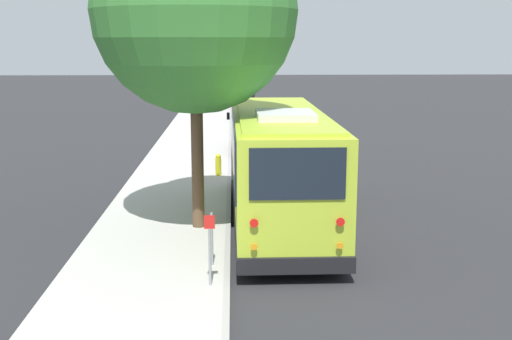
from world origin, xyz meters
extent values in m
plane|color=#28282B|center=(0.00, 0.00, 0.00)|extent=(160.00, 160.00, 0.00)
cube|color=#B2AFA8|center=(0.00, 3.89, 0.07)|extent=(80.00, 3.58, 0.15)
cube|color=#9D9A94|center=(0.00, 2.03, 0.07)|extent=(80.00, 0.14, 0.15)
cube|color=#ADC633|center=(0.20, 0.60, 1.69)|extent=(9.11, 2.57, 2.85)
cube|color=black|center=(0.20, 0.60, 0.41)|extent=(9.16, 2.62, 0.28)
cube|color=black|center=(0.20, 0.60, 2.32)|extent=(8.37, 2.65, 1.36)
cube|color=black|center=(4.76, 0.64, 2.32)|extent=(0.05, 2.18, 1.43)
cube|color=black|center=(-4.37, 0.56, 2.42)|extent=(0.05, 2.00, 1.09)
cube|color=black|center=(4.76, 0.64, 2.98)|extent=(0.06, 1.79, 0.22)
cube|color=#ADC633|center=(0.20, 0.60, 3.16)|extent=(8.55, 2.33, 0.10)
cube|color=silver|center=(-1.43, 0.58, 3.28)|extent=(1.68, 1.42, 0.20)
cube|color=black|center=(4.79, 0.64, 0.45)|extent=(0.12, 2.51, 0.36)
cube|color=black|center=(-4.39, 0.56, 0.45)|extent=(0.12, 2.51, 0.36)
cylinder|color=red|center=(-4.45, 1.45, 1.41)|extent=(0.03, 0.18, 0.18)
cylinder|color=orange|center=(-4.45, 1.45, 0.90)|extent=(0.03, 0.14, 0.14)
cylinder|color=red|center=(-4.43, -0.34, 1.41)|extent=(0.03, 0.18, 0.18)
cylinder|color=orange|center=(-4.43, -0.34, 0.90)|extent=(0.03, 0.14, 0.14)
cube|color=white|center=(4.83, 1.47, 0.62)|extent=(0.04, 0.32, 0.18)
cube|color=white|center=(4.84, -0.20, 0.62)|extent=(0.04, 0.32, 0.18)
cube|color=black|center=(4.45, 2.04, 2.59)|extent=(0.06, 0.10, 0.24)
cylinder|color=black|center=(2.88, 1.71, 0.49)|extent=(0.98, 0.31, 0.98)
cylinder|color=slate|center=(2.88, 1.71, 0.49)|extent=(0.44, 0.32, 0.44)
cylinder|color=black|center=(2.89, -0.47, 0.49)|extent=(0.98, 0.31, 0.98)
cylinder|color=slate|center=(2.89, -0.47, 0.49)|extent=(0.44, 0.32, 0.44)
cylinder|color=black|center=(-2.36, 1.67, 0.49)|extent=(0.98, 0.31, 0.98)
cylinder|color=slate|center=(-2.36, 1.67, 0.49)|extent=(0.44, 0.32, 0.44)
cylinder|color=black|center=(-2.35, -0.52, 0.49)|extent=(0.98, 0.31, 0.98)
cylinder|color=slate|center=(-2.35, -0.52, 0.49)|extent=(0.44, 0.32, 0.44)
cube|color=black|center=(12.20, 0.92, 0.49)|extent=(4.62, 1.99, 0.65)
cube|color=black|center=(12.09, 0.92, 1.06)|extent=(2.24, 1.60, 0.48)
cube|color=black|center=(12.09, 0.92, 1.30)|extent=(2.15, 1.56, 0.05)
cube|color=black|center=(14.48, 0.75, 0.27)|extent=(0.19, 1.63, 0.20)
cube|color=black|center=(9.93, 1.08, 0.27)|extent=(0.19, 1.63, 0.20)
cylinder|color=black|center=(13.68, 1.58, 0.34)|extent=(0.68, 0.25, 0.67)
cylinder|color=slate|center=(13.68, 1.58, 0.34)|extent=(0.32, 0.24, 0.30)
cylinder|color=black|center=(13.57, 0.05, 0.34)|extent=(0.68, 0.25, 0.67)
cylinder|color=slate|center=(13.57, 0.05, 0.34)|extent=(0.32, 0.24, 0.30)
cylinder|color=black|center=(10.84, 1.78, 0.34)|extent=(0.68, 0.25, 0.67)
cylinder|color=slate|center=(10.84, 1.78, 0.34)|extent=(0.32, 0.24, 0.30)
cylinder|color=black|center=(10.73, 0.25, 0.34)|extent=(0.68, 0.25, 0.67)
cylinder|color=slate|center=(10.73, 0.25, 0.34)|extent=(0.32, 0.24, 0.30)
cube|color=slate|center=(18.07, 0.77, 0.48)|extent=(4.28, 2.04, 0.64)
cube|color=black|center=(17.96, 0.76, 1.04)|extent=(2.08, 1.62, 0.48)
cube|color=slate|center=(17.96, 0.76, 1.28)|extent=(2.00, 1.58, 0.05)
cube|color=black|center=(20.16, 0.95, 0.26)|extent=(0.22, 1.63, 0.20)
cube|color=black|center=(15.98, 0.59, 0.26)|extent=(0.22, 1.63, 0.20)
cylinder|color=black|center=(19.31, 1.65, 0.33)|extent=(0.67, 0.26, 0.65)
cylinder|color=slate|center=(19.31, 1.65, 0.33)|extent=(0.31, 0.24, 0.29)
cylinder|color=black|center=(19.44, 0.12, 0.33)|extent=(0.67, 0.26, 0.65)
cylinder|color=slate|center=(19.44, 0.12, 0.33)|extent=(0.31, 0.24, 0.29)
cylinder|color=black|center=(16.70, 1.43, 0.33)|extent=(0.67, 0.26, 0.65)
cylinder|color=slate|center=(16.70, 1.43, 0.33)|extent=(0.31, 0.24, 0.29)
cylinder|color=black|center=(16.83, -0.10, 0.33)|extent=(0.67, 0.26, 0.65)
cylinder|color=slate|center=(16.83, -0.10, 0.33)|extent=(0.31, 0.24, 0.29)
cube|color=#19234C|center=(23.84, 0.90, 0.45)|extent=(4.36, 1.84, 0.60)
cube|color=black|center=(23.73, 0.91, 0.99)|extent=(2.10, 1.50, 0.48)
cube|color=#19234C|center=(23.73, 0.91, 1.23)|extent=(2.02, 1.46, 0.05)
cube|color=black|center=(26.01, 0.79, 0.25)|extent=(0.16, 1.57, 0.20)
cube|color=black|center=(21.68, 1.01, 0.25)|extent=(0.16, 1.57, 0.20)
cylinder|color=black|center=(25.23, 1.57, 0.30)|extent=(0.61, 0.23, 0.60)
cylinder|color=slate|center=(25.23, 1.57, 0.30)|extent=(0.28, 0.23, 0.27)
cylinder|color=black|center=(25.16, 0.10, 0.30)|extent=(0.61, 0.23, 0.60)
cylinder|color=slate|center=(25.16, 0.10, 0.30)|extent=(0.28, 0.23, 0.27)
cylinder|color=black|center=(22.53, 1.70, 0.30)|extent=(0.61, 0.23, 0.60)
cylinder|color=slate|center=(22.53, 1.70, 0.30)|extent=(0.28, 0.23, 0.27)
cylinder|color=black|center=(22.46, 0.23, 0.30)|extent=(0.61, 0.23, 0.60)
cylinder|color=slate|center=(22.46, 0.23, 0.30)|extent=(0.28, 0.23, 0.27)
cube|color=maroon|center=(30.24, 0.96, 0.49)|extent=(4.62, 1.88, 0.65)
cube|color=black|center=(30.13, 0.96, 1.05)|extent=(2.22, 1.52, 0.48)
cube|color=maroon|center=(30.13, 0.96, 1.29)|extent=(2.14, 1.48, 0.05)
cube|color=black|center=(32.53, 0.83, 0.27)|extent=(0.17, 1.57, 0.20)
cube|color=black|center=(27.96, 1.09, 0.27)|extent=(0.17, 1.57, 0.20)
cylinder|color=black|center=(31.71, 1.61, 0.33)|extent=(0.67, 0.24, 0.66)
cylinder|color=slate|center=(31.71, 1.61, 0.33)|extent=(0.31, 0.24, 0.30)
cylinder|color=black|center=(31.63, 0.14, 0.33)|extent=(0.67, 0.24, 0.66)
cylinder|color=slate|center=(31.63, 0.14, 0.33)|extent=(0.31, 0.24, 0.30)
cylinder|color=black|center=(28.86, 1.77, 0.33)|extent=(0.67, 0.24, 0.66)
cylinder|color=slate|center=(28.86, 1.77, 0.33)|extent=(0.31, 0.24, 0.30)
cylinder|color=black|center=(28.77, 0.31, 0.33)|extent=(0.67, 0.24, 0.66)
cylinder|color=slate|center=(28.77, 0.31, 0.33)|extent=(0.31, 0.24, 0.30)
cylinder|color=brown|center=(-0.37, 2.82, 2.08)|extent=(0.32, 0.32, 3.85)
sphere|color=#387A33|center=(-0.37, 2.82, 5.85)|extent=(5.28, 5.28, 5.28)
cylinder|color=gray|center=(-4.66, 2.36, 0.75)|extent=(0.06, 0.06, 1.21)
cube|color=red|center=(-4.66, 2.36, 1.50)|extent=(0.02, 0.22, 0.28)
cylinder|color=gray|center=(-3.44, 2.36, 0.76)|extent=(0.06, 0.06, 1.21)
cylinder|color=gold|center=(6.36, 2.44, 0.47)|extent=(0.22, 0.22, 0.65)
sphere|color=gold|center=(6.36, 2.44, 0.86)|extent=(0.20, 0.20, 0.20)
camera|label=1|loc=(-17.16, 1.87, 5.10)|focal=45.00mm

